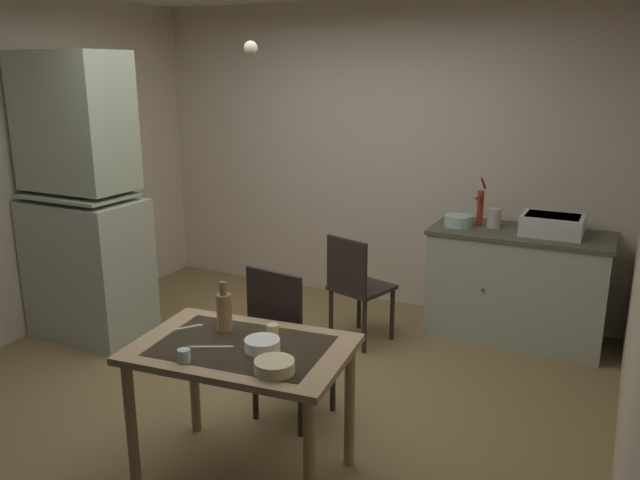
{
  "coord_description": "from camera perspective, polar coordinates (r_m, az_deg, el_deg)",
  "views": [
    {
      "loc": [
        2.05,
        -3.17,
        2.08
      ],
      "look_at": [
        0.44,
        0.07,
        1.09
      ],
      "focal_mm": 35.43,
      "sensor_mm": 36.0,
      "label": 1
    }
  ],
  "objects": [
    {
      "name": "sink_basin",
      "position": [
        5.02,
        20.24,
        1.31
      ],
      "size": [
        0.44,
        0.34,
        0.15
      ],
      "color": "silver",
      "rests_on": "counter_cabinet"
    },
    {
      "name": "hutch_cabinet",
      "position": [
        5.17,
        -20.62,
        2.62
      ],
      "size": [
        0.88,
        0.57,
        2.2
      ],
      "color": "#B0B6A1",
      "rests_on": "ground"
    },
    {
      "name": "chair_by_counter",
      "position": [
        4.85,
        3.34,
        -4.14
      ],
      "size": [
        0.5,
        0.5,
        0.86
      ],
      "color": "#2E2620",
      "rests_on": "ground"
    },
    {
      "name": "dining_table",
      "position": [
        3.24,
        -7.03,
        -11.17
      ],
      "size": [
        1.14,
        0.81,
        0.74
      ],
      "color": "tan",
      "rests_on": "ground"
    },
    {
      "name": "chair_far_side",
      "position": [
        3.78,
        -3.07,
        -9.33
      ],
      "size": [
        0.45,
        0.45,
        0.98
      ],
      "color": "#29221E",
      "rests_on": "ground"
    },
    {
      "name": "mixing_bowl_counter",
      "position": [
        5.1,
        12.37,
        1.71
      ],
      "size": [
        0.22,
        0.22,
        0.09
      ],
      "primitive_type": "cylinder",
      "color": "#ADD1C1",
      "rests_on": "counter_cabinet"
    },
    {
      "name": "pendant_bulb",
      "position": [
        3.85,
        -6.27,
        16.88
      ],
      "size": [
        0.08,
        0.08,
        0.08
      ],
      "primitive_type": "sphere",
      "color": "#F9EFCC"
    },
    {
      "name": "teacup_mint",
      "position": [
        3.27,
        -4.31,
        -8.14
      ],
      "size": [
        0.06,
        0.06,
        0.06
      ],
      "primitive_type": "cylinder",
      "color": "beige",
      "rests_on": "dining_table"
    },
    {
      "name": "counter_cabinet",
      "position": [
        5.19,
        17.35,
        -3.88
      ],
      "size": [
        1.34,
        0.64,
        0.87
      ],
      "color": "#B0B6A1",
      "rests_on": "ground"
    },
    {
      "name": "ground_plane",
      "position": [
        4.3,
        -5.78,
        -13.62
      ],
      "size": [
        5.29,
        5.29,
        0.0
      ],
      "primitive_type": "plane",
      "color": "olive"
    },
    {
      "name": "mug_tall",
      "position": [
        3.07,
        -12.19,
        -10.17
      ],
      "size": [
        0.06,
        0.06,
        0.06
      ],
      "primitive_type": "cylinder",
      "color": "#ADD1C1",
      "rests_on": "dining_table"
    },
    {
      "name": "table_knife",
      "position": [
        3.2,
        -9.79,
        -9.48
      ],
      "size": [
        0.2,
        0.11,
        0.0
      ],
      "primitive_type": "cube",
      "rotation": [
        0.0,
        0.0,
        0.47
      ],
      "color": "silver",
      "rests_on": "dining_table"
    },
    {
      "name": "teaspoon_near_bowl",
      "position": [
        3.45,
        -11.87,
        -7.73
      ],
      "size": [
        0.11,
        0.14,
        0.0
      ],
      "primitive_type": "cube",
      "rotation": [
        0.0,
        0.0,
        4.07
      ],
      "color": "beige",
      "rests_on": "dining_table"
    },
    {
      "name": "serving_bowl_wide",
      "position": [
        2.91,
        -4.14,
        -11.31
      ],
      "size": [
        0.19,
        0.19,
        0.06
      ],
      "primitive_type": "cylinder",
      "color": "beige",
      "rests_on": "dining_table"
    },
    {
      "name": "soup_bowl_small",
      "position": [
        3.13,
        -5.24,
        -9.4
      ],
      "size": [
        0.18,
        0.18,
        0.06
      ],
      "primitive_type": "cylinder",
      "color": "white",
      "rests_on": "dining_table"
    },
    {
      "name": "stoneware_crock",
      "position": [
        5.12,
        15.44,
        1.94
      ],
      "size": [
        0.1,
        0.1,
        0.15
      ],
      "primitive_type": "cylinder",
      "color": "beige",
      "rests_on": "counter_cabinet"
    },
    {
      "name": "hand_pump",
      "position": [
        5.13,
        14.27,
        3.11
      ],
      "size": [
        0.05,
        0.27,
        0.39
      ],
      "color": "maroon",
      "rests_on": "counter_cabinet"
    },
    {
      "name": "wall_left",
      "position": [
        5.35,
        -26.65,
        5.54
      ],
      "size": [
        0.1,
        4.15,
        2.64
      ],
      "primitive_type": "cube",
      "color": "beige",
      "rests_on": "ground"
    },
    {
      "name": "wall_back",
      "position": [
        5.68,
        5.11,
        7.57
      ],
      "size": [
        4.39,
        0.1,
        2.64
      ],
      "primitive_type": "cube",
      "color": "beige",
      "rests_on": "ground"
    },
    {
      "name": "glass_bottle",
      "position": [
        3.35,
        -8.66,
        -6.33
      ],
      "size": [
        0.08,
        0.08,
        0.27
      ],
      "color": "olive",
      "rests_on": "dining_table"
    }
  ]
}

